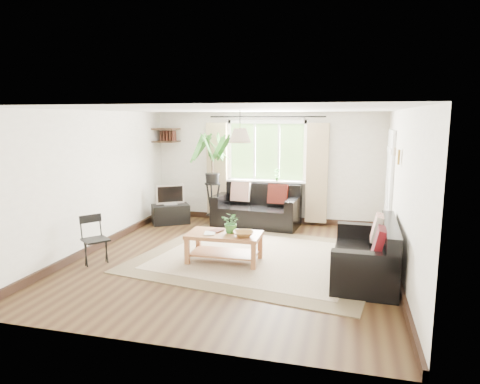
% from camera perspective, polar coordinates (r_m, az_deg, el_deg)
% --- Properties ---
extents(floor, '(5.50, 5.50, 0.00)m').
position_cam_1_polar(floor, '(7.03, -0.82, -9.00)').
color(floor, black).
rests_on(floor, ground).
extents(ceiling, '(5.50, 5.50, 0.00)m').
position_cam_1_polar(ceiling, '(6.66, -0.88, 10.94)').
color(ceiling, white).
rests_on(ceiling, floor).
extents(wall_back, '(5.00, 0.02, 2.40)m').
position_cam_1_polar(wall_back, '(9.40, 3.59, 3.28)').
color(wall_back, silver).
rests_on(wall_back, floor).
extents(wall_front, '(5.00, 0.02, 2.40)m').
position_cam_1_polar(wall_front, '(4.21, -10.82, -5.10)').
color(wall_front, silver).
rests_on(wall_front, floor).
extents(wall_left, '(0.02, 5.50, 2.40)m').
position_cam_1_polar(wall_left, '(7.78, -18.92, 1.39)').
color(wall_left, silver).
rests_on(wall_left, floor).
extents(wall_right, '(0.02, 5.50, 2.40)m').
position_cam_1_polar(wall_right, '(6.55, 20.75, -0.22)').
color(wall_right, silver).
rests_on(wall_right, floor).
extents(rug, '(4.16, 3.72, 0.02)m').
position_cam_1_polar(rug, '(7.14, 2.47, -8.64)').
color(rug, beige).
rests_on(rug, floor).
extents(window, '(2.50, 0.16, 2.16)m').
position_cam_1_polar(window, '(9.32, 3.56, 5.39)').
color(window, white).
rests_on(window, wall_back).
extents(door, '(0.06, 0.96, 2.06)m').
position_cam_1_polar(door, '(8.25, 19.23, 0.42)').
color(door, silver).
rests_on(door, wall_right).
extents(corner_shelf, '(0.50, 0.50, 0.34)m').
position_cam_1_polar(corner_shelf, '(9.79, -9.82, 7.47)').
color(corner_shelf, black).
rests_on(corner_shelf, wall_back).
extents(pendant_lamp, '(0.36, 0.36, 0.54)m').
position_cam_1_polar(pendant_lamp, '(7.05, 0.00, 8.04)').
color(pendant_lamp, beige).
rests_on(pendant_lamp, ceiling).
extents(wall_sconce, '(0.12, 0.12, 0.28)m').
position_cam_1_polar(wall_sconce, '(6.77, 20.17, 4.74)').
color(wall_sconce, beige).
rests_on(wall_sconce, wall_right).
extents(sofa_back, '(1.84, 1.04, 0.83)m').
position_cam_1_polar(sofa_back, '(9.06, 2.19, -1.98)').
color(sofa_back, black).
rests_on(sofa_back, floor).
extents(sofa_right, '(1.71, 0.89, 0.80)m').
position_cam_1_polar(sofa_right, '(6.39, 16.27, -7.62)').
color(sofa_right, black).
rests_on(sofa_right, floor).
extents(coffee_table, '(1.17, 0.65, 0.47)m').
position_cam_1_polar(coffee_table, '(6.86, -2.10, -7.42)').
color(coffee_table, brown).
rests_on(coffee_table, floor).
extents(table_plant, '(0.36, 0.33, 0.34)m').
position_cam_1_polar(table_plant, '(6.77, -1.14, -4.07)').
color(table_plant, '#32712D').
rests_on(table_plant, coffee_table).
extents(bowl, '(0.40, 0.40, 0.08)m').
position_cam_1_polar(bowl, '(6.60, 0.47, -5.60)').
color(bowl, olive).
rests_on(bowl, coffee_table).
extents(book_a, '(0.22, 0.26, 0.02)m').
position_cam_1_polar(book_a, '(6.78, -4.77, -5.49)').
color(book_a, silver).
rests_on(book_a, coffee_table).
extents(book_b, '(0.23, 0.27, 0.02)m').
position_cam_1_polar(book_b, '(6.97, -3.68, -5.02)').
color(book_b, brown).
rests_on(book_b, coffee_table).
extents(tv_stand, '(0.89, 0.79, 0.42)m').
position_cam_1_polar(tv_stand, '(9.43, -9.22, -2.92)').
color(tv_stand, black).
rests_on(tv_stand, floor).
extents(tv, '(0.61, 0.49, 0.46)m').
position_cam_1_polar(tv, '(9.34, -9.30, -0.30)').
color(tv, '#A5A5AA').
rests_on(tv, tv_stand).
extents(palm_stand, '(0.89, 0.89, 1.97)m').
position_cam_1_polar(palm_stand, '(9.07, -3.70, 1.67)').
color(palm_stand, black).
rests_on(palm_stand, floor).
extents(folding_chair, '(0.56, 0.56, 0.77)m').
position_cam_1_polar(folding_chair, '(7.07, -18.70, -6.18)').
color(folding_chair, black).
rests_on(folding_chair, floor).
extents(sill_plant, '(0.14, 0.10, 0.27)m').
position_cam_1_polar(sill_plant, '(9.25, 4.96, 2.31)').
color(sill_plant, '#2D6023').
rests_on(sill_plant, window).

